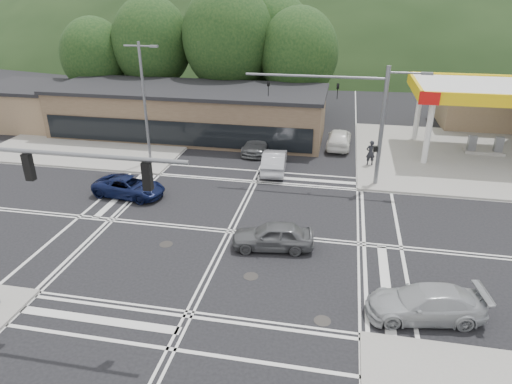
% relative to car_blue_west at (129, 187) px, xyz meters
% --- Properties ---
extents(ground, '(120.00, 120.00, 0.00)m').
position_rel_car_blue_west_xyz_m(ground, '(7.54, -3.33, -0.65)').
color(ground, black).
rests_on(ground, ground).
extents(sidewalk_ne, '(16.00, 16.00, 0.15)m').
position_rel_car_blue_west_xyz_m(sidewalk_ne, '(22.54, 11.67, -0.57)').
color(sidewalk_ne, gray).
rests_on(sidewalk_ne, ground).
extents(sidewalk_nw, '(16.00, 16.00, 0.15)m').
position_rel_car_blue_west_xyz_m(sidewalk_nw, '(-7.46, 11.67, -0.57)').
color(sidewalk_nw, gray).
rests_on(sidewalk_nw, ground).
extents(gas_station_canopy, '(12.32, 8.34, 5.75)m').
position_rel_car_blue_west_xyz_m(gas_station_canopy, '(24.53, 12.66, 4.39)').
color(gas_station_canopy, silver).
rests_on(gas_station_canopy, ground).
extents(convenience_store, '(10.00, 6.00, 3.80)m').
position_rel_car_blue_west_xyz_m(convenience_store, '(27.54, 21.67, 1.25)').
color(convenience_store, '#846B4F').
rests_on(convenience_store, ground).
extents(commercial_row, '(24.00, 8.00, 4.00)m').
position_rel_car_blue_west_xyz_m(commercial_row, '(-0.46, 13.67, 1.35)').
color(commercial_row, brown).
rests_on(commercial_row, ground).
extents(commercial_nw, '(8.00, 7.00, 3.60)m').
position_rel_car_blue_west_xyz_m(commercial_nw, '(-16.46, 13.67, 1.15)').
color(commercial_nw, '#846B4F').
rests_on(commercial_nw, ground).
extents(hill_north, '(252.00, 126.00, 140.00)m').
position_rel_car_blue_west_xyz_m(hill_north, '(7.54, 86.67, -0.65)').
color(hill_north, '#1D3316').
rests_on(hill_north, ground).
extents(tree_n_a, '(8.00, 8.00, 11.75)m').
position_rel_car_blue_west_xyz_m(tree_n_a, '(-6.46, 20.67, 6.49)').
color(tree_n_a, '#382619').
rests_on(tree_n_a, ground).
extents(tree_n_b, '(9.00, 9.00, 12.98)m').
position_rel_car_blue_west_xyz_m(tree_n_b, '(1.54, 20.67, 7.14)').
color(tree_n_b, '#382619').
rests_on(tree_n_b, ground).
extents(tree_n_c, '(7.60, 7.60, 10.87)m').
position_rel_car_blue_west_xyz_m(tree_n_c, '(8.54, 20.67, 5.84)').
color(tree_n_c, '#382619').
rests_on(tree_n_c, ground).
extents(tree_n_d, '(6.80, 6.80, 9.76)m').
position_rel_car_blue_west_xyz_m(tree_n_d, '(-12.46, 19.67, 5.19)').
color(tree_n_d, '#382619').
rests_on(tree_n_d, ground).
extents(tree_n_e, '(8.40, 8.40, 11.98)m').
position_rel_car_blue_west_xyz_m(tree_n_e, '(5.54, 24.67, 6.49)').
color(tree_n_e, '#382619').
rests_on(tree_n_e, ground).
extents(streetlight_nw, '(2.50, 0.25, 9.00)m').
position_rel_car_blue_west_xyz_m(streetlight_nw, '(-0.90, 5.67, 4.40)').
color(streetlight_nw, slate).
rests_on(streetlight_nw, ground).
extents(signal_mast_ne, '(11.65, 0.30, 8.00)m').
position_rel_car_blue_west_xyz_m(signal_mast_ne, '(14.49, 4.87, 4.42)').
color(signal_mast_ne, slate).
rests_on(signal_mast_ne, ground).
extents(signal_mast_sw, '(9.14, 0.28, 8.00)m').
position_rel_car_blue_west_xyz_m(signal_mast_sw, '(1.15, -11.53, 4.47)').
color(signal_mast_sw, slate).
rests_on(signal_mast_sw, ground).
extents(car_blue_west, '(4.89, 2.70, 1.30)m').
position_rel_car_blue_west_xyz_m(car_blue_west, '(0.00, 0.00, 0.00)').
color(car_blue_west, '#0C1437').
rests_on(car_blue_west, ground).
extents(car_grey_center, '(4.40, 2.23, 1.44)m').
position_rel_car_blue_west_xyz_m(car_grey_center, '(10.15, -4.59, 0.07)').
color(car_grey_center, '#585A5C').
rests_on(car_grey_center, ground).
extents(car_silver_east, '(5.01, 2.66, 1.38)m').
position_rel_car_blue_west_xyz_m(car_silver_east, '(17.10, -8.78, 0.04)').
color(car_silver_east, '#A7ABAE').
rests_on(car_silver_east, ground).
extents(car_queue_a, '(2.00, 4.81, 1.55)m').
position_rel_car_blue_west_xyz_m(car_queue_a, '(8.54, 6.12, 0.13)').
color(car_queue_a, '#AFB0B6').
rests_on(car_queue_a, ground).
extents(car_queue_b, '(2.06, 4.77, 1.60)m').
position_rel_car_blue_west_xyz_m(car_queue_b, '(13.04, 12.47, 0.15)').
color(car_queue_b, white).
rests_on(car_queue_b, ground).
extents(car_northbound, '(2.24, 5.05, 1.44)m').
position_rel_car_blue_west_xyz_m(car_northbound, '(6.58, 10.29, 0.07)').
color(car_northbound, '#585B5D').
rests_on(car_northbound, ground).
extents(pedestrian, '(0.78, 0.61, 1.91)m').
position_rel_car_blue_west_xyz_m(pedestrian, '(15.45, 8.35, 0.45)').
color(pedestrian, black).
rests_on(pedestrian, sidewalk_ne).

